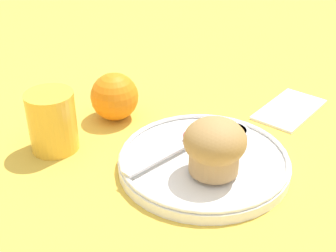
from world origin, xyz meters
TOP-DOWN VIEW (x-y plane):
  - ground_plane at (0.00, 0.00)m, footprint 3.00×3.00m
  - plate at (0.01, -0.00)m, footprint 0.23×0.23m
  - muffin at (-0.01, -0.03)m, footprint 0.08×0.08m
  - cream_ramekin at (0.06, -0.01)m, footprint 0.04×0.04m
  - berry_pair at (0.03, 0.04)m, footprint 0.03×0.02m
  - butter_knife at (0.01, 0.04)m, footprint 0.19×0.04m
  - orange_fruit at (0.03, 0.19)m, footprint 0.07×0.07m
  - juice_glass at (-0.08, 0.19)m, footprint 0.07×0.07m
  - folded_napkin at (0.23, -0.02)m, footprint 0.13×0.07m

SIDE VIEW (x-z plane):
  - ground_plane at x=0.00m, z-range 0.00..0.00m
  - folded_napkin at x=0.23m, z-range 0.00..0.01m
  - plate at x=0.01m, z-range 0.00..0.02m
  - butter_knife at x=0.01m, z-range 0.02..0.02m
  - berry_pair at x=0.03m, z-range 0.02..0.04m
  - cream_ramekin at x=0.06m, z-range 0.02..0.04m
  - orange_fruit at x=0.03m, z-range 0.00..0.07m
  - juice_glass at x=-0.08m, z-range 0.00..0.09m
  - muffin at x=-0.01m, z-range 0.02..0.09m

